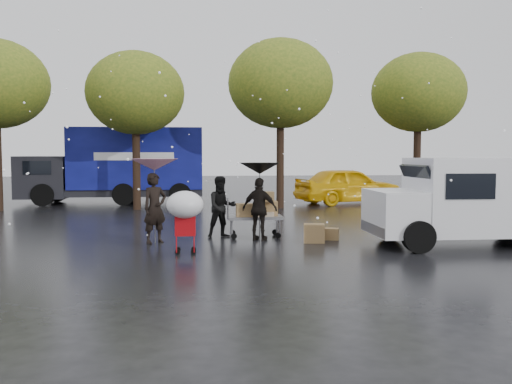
{
  "coord_description": "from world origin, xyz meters",
  "views": [
    {
      "loc": [
        -0.77,
        -12.75,
        2.29
      ],
      "look_at": [
        0.58,
        1.0,
        1.33
      ],
      "focal_mm": 38.0,
      "sensor_mm": 36.0,
      "label": 1
    }
  ],
  "objects": [
    {
      "name": "white_van",
      "position": [
        6.02,
        0.22,
        1.16
      ],
      "size": [
        4.91,
        2.18,
        2.2
      ],
      "color": "white",
      "rests_on": "ground"
    },
    {
      "name": "person_middle",
      "position": [
        -0.26,
        2.09,
        0.85
      ],
      "size": [
        0.96,
        0.83,
        1.69
      ],
      "primitive_type": "imported",
      "rotation": [
        0.0,
        0.0,
        0.25
      ],
      "color": "black",
      "rests_on": "ground"
    },
    {
      "name": "umbrella_pink",
      "position": [
        -2.01,
        1.32,
        2.03
      ],
      "size": [
        1.21,
        1.21,
        2.18
      ],
      "color": "#4C4C4C",
      "rests_on": "ground"
    },
    {
      "name": "ground",
      "position": [
        0.0,
        0.0,
        0.0
      ],
      "size": [
        90.0,
        90.0,
        0.0
      ],
      "primitive_type": "plane",
      "color": "black",
      "rests_on": "ground"
    },
    {
      "name": "person_pink",
      "position": [
        -2.01,
        1.32,
        0.91
      ],
      "size": [
        0.79,
        0.74,
        1.81
      ],
      "primitive_type": "imported",
      "rotation": [
        0.0,
        0.0,
        0.63
      ],
      "color": "black",
      "rests_on": "ground"
    },
    {
      "name": "box_ground_far",
      "position": [
        2.66,
        1.4,
        0.15
      ],
      "size": [
        0.47,
        0.42,
        0.31
      ],
      "primitive_type": "cube",
      "rotation": [
        0.0,
        0.0,
        -0.32
      ],
      "color": "brown",
      "rests_on": "ground"
    },
    {
      "name": "box_ground_near",
      "position": [
        2.11,
        1.01,
        0.24
      ],
      "size": [
        0.6,
        0.52,
        0.48
      ],
      "primitive_type": "cube",
      "rotation": [
        0.0,
        0.0,
        -0.19
      ],
      "color": "brown",
      "rests_on": "ground"
    },
    {
      "name": "tree_row",
      "position": [
        -0.47,
        10.0,
        5.02
      ],
      "size": [
        21.6,
        4.4,
        7.12
      ],
      "color": "black",
      "rests_on": "ground"
    },
    {
      "name": "yellow_taxi",
      "position": [
        5.92,
        11.7,
        0.84
      ],
      "size": [
        5.3,
        3.21,
        1.69
      ],
      "primitive_type": "imported",
      "rotation": [
        0.0,
        0.0,
        1.83
      ],
      "color": "yellow",
      "rests_on": "ground"
    },
    {
      "name": "vendor_cart",
      "position": [
        0.74,
        2.06,
        0.73
      ],
      "size": [
        1.52,
        0.8,
        1.27
      ],
      "color": "slate",
      "rests_on": "ground"
    },
    {
      "name": "person_black",
      "position": [
        0.73,
        1.48,
        0.84
      ],
      "size": [
        1.06,
        0.82,
        1.67
      ],
      "primitive_type": "imported",
      "rotation": [
        0.0,
        0.0,
        2.65
      ],
      "color": "black",
      "rests_on": "ground"
    },
    {
      "name": "umbrella_black",
      "position": [
        0.73,
        1.48,
        1.92
      ],
      "size": [
        1.08,
        1.08,
        2.07
      ],
      "color": "#4C4C4C",
      "rests_on": "ground"
    },
    {
      "name": "blue_truck",
      "position": [
        -4.63,
        12.96,
        1.76
      ],
      "size": [
        8.3,
        2.6,
        3.5
      ],
      "color": "#0B0F5B",
      "rests_on": "ground"
    },
    {
      "name": "shopping_cart",
      "position": [
        -1.18,
        -0.38,
        1.06
      ],
      "size": [
        0.84,
        0.84,
        1.46
      ],
      "color": "#B60A10",
      "rests_on": "ground"
    }
  ]
}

